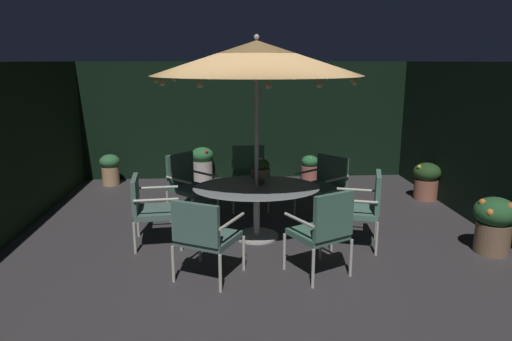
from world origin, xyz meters
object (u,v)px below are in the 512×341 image
object	(u,v)px
patio_umbrella	(257,58)
patio_chair_southwest	(249,172)
patio_dining_table	(257,195)
patio_chair_east	(324,227)
patio_chair_south	(325,182)
patio_chair_northeast	(204,233)
patio_chair_west	(188,182)
centerpiece_planter	(260,169)
potted_plant_front_corner	(202,163)
potted_plant_left_far	(110,168)
potted_plant_back_center	(427,179)
patio_chair_north	(150,205)
patio_chair_southeast	(364,204)
potted_plant_right_far	(310,168)
potted_plant_back_right	(494,222)

from	to	relation	value
patio_umbrella	patio_chair_southwest	size ratio (longest dim) A/B	2.73
patio_umbrella	patio_chair_southwest	bearing A→B (deg)	91.17
patio_dining_table	patio_chair_east	world-z (taller)	patio_chair_east
patio_dining_table	patio_chair_south	distance (m)	1.44
patio_chair_northeast	patio_chair_west	distance (m)	2.33
patio_chair_northeast	patio_chair_west	xyz separation A→B (m)	(-0.36, 2.30, -0.00)
centerpiece_planter	potted_plant_front_corner	xyz separation A→B (m)	(-0.96, 3.08, -0.57)
patio_chair_south	patio_chair_west	distance (m)	2.17
centerpiece_planter	potted_plant_left_far	world-z (taller)	centerpiece_planter
patio_chair_northeast	patio_chair_south	size ratio (longest dim) A/B	1.00
potted_plant_back_center	centerpiece_planter	bearing A→B (deg)	-153.96
patio_chair_north	patio_chair_southeast	world-z (taller)	patio_chair_southeast
potted_plant_front_corner	patio_chair_east	bearing A→B (deg)	-70.86
potted_plant_back_center	potted_plant_left_far	world-z (taller)	potted_plant_back_center
patio_chair_east	potted_plant_right_far	bearing A→B (deg)	81.87
patio_chair_southwest	patio_chair_west	distance (m)	1.08
centerpiece_planter	patio_chair_east	size ratio (longest dim) A/B	0.36
potted_plant_back_center	patio_chair_south	bearing A→B (deg)	-158.21
centerpiece_planter	patio_chair_northeast	world-z (taller)	centerpiece_planter
patio_chair_northeast	potted_plant_right_far	xyz separation A→B (m)	(1.96, 4.34, -0.27)
patio_chair_north	potted_plant_front_corner	size ratio (longest dim) A/B	1.33
potted_plant_front_corner	potted_plant_back_center	world-z (taller)	potted_plant_front_corner
patio_umbrella	potted_plant_back_right	size ratio (longest dim) A/B	3.78
patio_dining_table	patio_chair_west	bearing A→B (deg)	135.00
patio_chair_southwest	potted_plant_back_center	bearing A→B (deg)	3.92
centerpiece_planter	patio_dining_table	bearing A→B (deg)	-111.16
patio_chair_southeast	potted_plant_left_far	xyz separation A→B (m)	(-4.09, 3.45, -0.24)
patio_umbrella	centerpiece_planter	distance (m)	1.51
potted_plant_back_right	patio_chair_southeast	bearing A→B (deg)	169.00
potted_plant_right_far	potted_plant_back_center	bearing A→B (deg)	-37.09
potted_plant_back_right	potted_plant_back_center	xyz separation A→B (m)	(0.15, 2.40, -0.05)
patio_chair_northeast	patio_chair_south	distance (m)	2.81
patio_chair_southwest	potted_plant_right_far	xyz separation A→B (m)	(1.32, 1.61, -0.31)
patio_chair_southwest	potted_plant_front_corner	bearing A→B (deg)	115.77
centerpiece_planter	patio_chair_south	distance (m)	1.35
patio_chair_northeast	potted_plant_left_far	world-z (taller)	patio_chair_northeast
centerpiece_planter	potted_plant_back_right	size ratio (longest dim) A/B	0.51
patio_chair_southwest	patio_chair_north	bearing A→B (deg)	-131.22
patio_chair_northeast	patio_chair_southeast	size ratio (longest dim) A/B	0.94
patio_chair_south	potted_plant_left_far	distance (m)	4.42
patio_chair_southwest	potted_plant_right_far	world-z (taller)	patio_chair_southwest
patio_chair_north	patio_chair_south	bearing A→B (deg)	21.66
patio_chair_southwest	centerpiece_planter	bearing A→B (deg)	-85.86
patio_umbrella	potted_plant_left_far	world-z (taller)	patio_umbrella
patio_chair_north	potted_plant_back_center	size ratio (longest dim) A/B	1.41
patio_chair_east	patio_chair_south	bearing A→B (deg)	77.61
patio_chair_north	patio_chair_southwest	xyz separation A→B (m)	(1.40, 1.60, 0.05)
potted_plant_left_far	potted_plant_front_corner	bearing A→B (deg)	6.75
patio_chair_southwest	potted_plant_back_center	distance (m)	3.18
patio_chair_south	patio_dining_table	bearing A→B (deg)	-142.80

